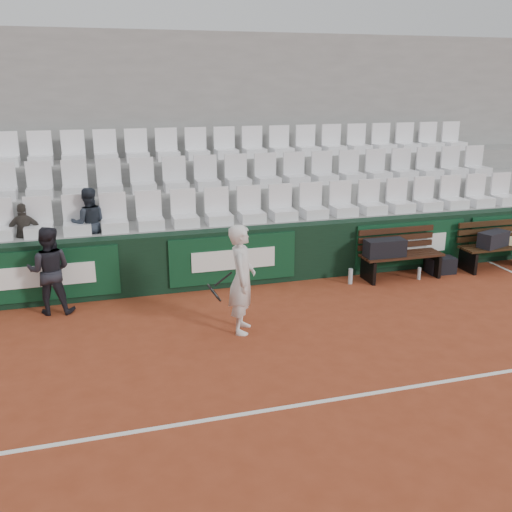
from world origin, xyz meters
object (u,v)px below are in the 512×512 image
Objects in this scene: tennis_player at (242,279)px; ball_kid at (49,270)px; bench_right at (497,257)px; sports_bag_left at (385,248)px; bench_left at (401,266)px; spectator_b at (22,206)px; sports_bag_ground at (441,265)px; water_bottle_far at (419,273)px; water_bottle_near at (350,276)px; sports_bag_right at (493,239)px; spectator_c at (87,197)px.

tennis_player reaches higher than ball_kid.
sports_bag_left is at bearing -179.99° from bench_right.
spectator_b is at bearing 170.99° from bench_left.
sports_bag_left reaches higher than bench_left.
tennis_player is (-4.21, -1.44, 0.63)m from sports_bag_ground.
bench_right is 8.03m from ball_kid.
ball_kid reaches higher than sports_bag_left.
ball_kid is at bearing 177.86° from water_bottle_far.
bench_left is 6.56m from spectator_b.
water_bottle_near is at bearing -177.68° from bench_left.
bench_right is 1.77m from water_bottle_far.
sports_bag_left is at bearing 167.17° from water_bottle_far.
sports_bag_left is 2.25m from sports_bag_right.
spectator_b reaches higher than bench_left.
ball_kid is 1.46m from spectator_c.
spectator_b reaches higher than sports_bag_right.
ball_kid is (-8.01, 0.09, 0.46)m from bench_right.
sports_bag_right is at bearing -4.27° from sports_bag_ground.
sports_bag_left is 5.61m from ball_kid.
ball_kid is at bearing 179.11° from sports_bag_left.
sports_bag_right is 1.25× the size of sports_bag_ground.
water_bottle_far is (0.28, -0.17, -0.11)m from bench_left.
sports_bag_ground is (0.86, 0.03, -0.07)m from bench_left.
water_bottle_near is (-0.65, -0.01, -0.47)m from sports_bag_left.
bench_right reaches higher than water_bottle_near.
spectator_b is (-5.35, 1.05, 1.36)m from water_bottle_near.
spectator_b is at bearing 141.29° from tennis_player.
spectator_b is at bearing 169.91° from water_bottle_far.
bench_left is at bearing 4.17° from sports_bag_left.
water_bottle_near is (-2.89, 0.01, -0.46)m from sports_bag_right.
tennis_player is at bearing -165.62° from bench_right.
sports_bag_right is at bearing -172.88° from bench_right.
tennis_player is (-5.39, -1.38, 0.55)m from bench_right.
spectator_b is (-5.99, 1.03, 0.90)m from sports_bag_left.
bench_right is at bearing 7.12° from sports_bag_right.
bench_left reaches higher than water_bottle_near.
sports_bag_right reaches higher than sports_bag_ground.
ball_kid reaches higher than bench_right.
ball_kid reaches higher than water_bottle_far.
sports_bag_right is 1.68m from water_bottle_far.
spectator_c is (-5.35, 1.01, 1.38)m from bench_left.
sports_bag_left is 1.15× the size of sports_bag_right.
sports_bag_left is at bearing 179.50° from sports_bag_right.
spectator_c is at bearing -179.29° from spectator_b.
ball_kid is (-5.61, 0.09, 0.08)m from sports_bag_left.
bench_right is 2.42× the size of sports_bag_right.
water_bottle_far is 5.93m from spectator_c.
spectator_c is (-4.98, 1.03, 1.00)m from sports_bag_left.
sports_bag_ground is at bearing 170.59° from spectator_c.
bench_right is at bearing -2.72° from sports_bag_ground.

